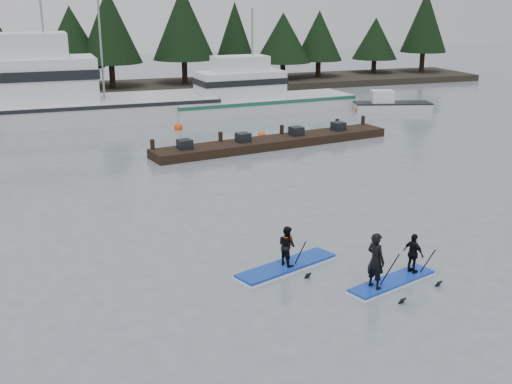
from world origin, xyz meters
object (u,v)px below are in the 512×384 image
object	(u,v)px
paddleboard_duo	(392,264)
floating_dock	(274,142)
fishing_boat_large	(56,110)
paddleboard_solo	(287,256)
fishing_boat_medium	(256,104)

from	to	relation	value
paddleboard_duo	floating_dock	bearing A→B (deg)	61.72
fishing_boat_large	paddleboard_duo	size ratio (longest dim) A/B	6.30
fishing_boat_large	floating_dock	world-z (taller)	fishing_boat_large
fishing_boat_large	floating_dock	distance (m)	16.17
fishing_boat_large	paddleboard_solo	bearing A→B (deg)	-78.93
fishing_boat_large	fishing_boat_medium	size ratio (longest dim) A/B	1.43
fishing_boat_medium	paddleboard_solo	distance (m)	28.42
fishing_boat_large	paddleboard_duo	distance (m)	30.83
fishing_boat_large	floating_dock	bearing A→B (deg)	-45.96
paddleboard_solo	paddleboard_duo	distance (m)	3.27
floating_dock	paddleboard_solo	world-z (taller)	paddleboard_solo
fishing_boat_large	floating_dock	xyz separation A→B (m)	(11.31, -11.54, -0.62)
floating_dock	paddleboard_duo	size ratio (longest dim) A/B	4.56
fishing_boat_medium	floating_dock	size ratio (longest dim) A/B	0.96
floating_dock	paddleboard_solo	xyz separation A→B (m)	(-5.70, -16.10, 0.17)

